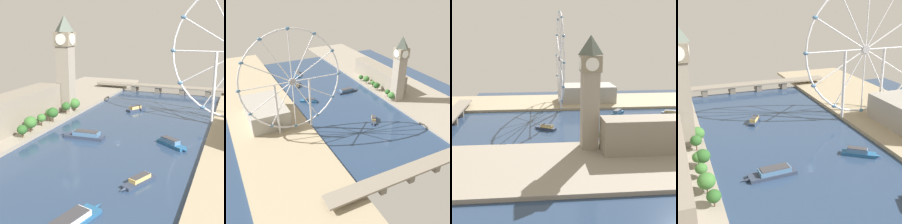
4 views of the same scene
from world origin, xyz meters
TOP-DOWN VIEW (x-y plane):
  - ground_plane at (0.00, 0.00)m, footprint 383.84×383.84m
  - riverbank_left at (-106.92, 0.00)m, footprint 90.00×520.00m
  - clock_tower at (-75.00, 59.25)m, footprint 16.68×16.68m
  - parliament_block at (-88.22, -5.97)m, footprint 22.00×114.44m
  - tree_row_embankment at (-67.86, 19.94)m, footprint 12.60×93.56m
  - river_bridge at (0.00, 192.96)m, footprint 195.84×16.02m
  - tour_boat_0 at (33.72, -59.71)m, footprint 14.54×26.15m
  - tour_boat_1 at (-14.28, 92.48)m, footprint 15.96×22.98m
  - tour_boat_2 at (39.11, 4.60)m, footprint 25.73×20.03m
  - tour_boat_3 at (17.64, -108.86)m, footprint 17.30×37.61m
  - tour_boat_4 at (-26.87, -1.29)m, footprint 36.46×11.05m

SIDE VIEW (x-z plane):
  - ground_plane at x=0.00m, z-range 0.00..0.00m
  - riverbank_left at x=-106.92m, z-range 0.00..3.00m
  - tour_boat_0 at x=33.72m, z-range -0.44..4.09m
  - tour_boat_3 at x=17.64m, z-range -0.40..4.70m
  - tour_boat_1 at x=-14.28m, z-range -0.54..5.07m
  - tour_boat_2 at x=39.11m, z-range -0.54..5.27m
  - tour_boat_4 at x=-26.87m, z-range -0.48..5.32m
  - river_bridge at x=0.00m, z-range 2.29..11.46m
  - tree_row_embankment at x=-67.86m, z-range 4.37..17.10m
  - parliament_block at x=-88.22m, z-range 3.00..30.48m
  - clock_tower at x=-75.00m, z-range 4.95..95.19m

